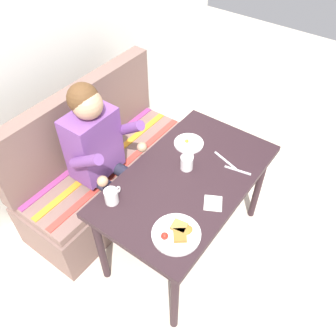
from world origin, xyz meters
TOP-DOWN VIEW (x-y plane):
  - ground_plane at (0.00, 0.00)m, footprint 8.00×8.00m
  - back_wall at (0.00, 1.27)m, footprint 4.40×0.10m
  - table at (0.00, 0.00)m, footprint 1.20×0.70m
  - couch at (0.00, 0.76)m, footprint 1.44×0.56m
  - person at (-0.14, 0.59)m, footprint 0.45×0.61m
  - plate_breakfast at (-0.38, -0.19)m, footprint 0.26×0.26m
  - plate_eggs at (0.26, 0.16)m, footprint 0.20×0.20m
  - coffee_mug at (-0.41, 0.25)m, footprint 0.12×0.08m
  - coffee_mug_second at (0.06, 0.05)m, footprint 0.12×0.08m
  - napkin at (-0.09, -0.23)m, footprint 0.15×0.14m
  - fork at (0.23, -0.22)m, footprint 0.05×0.17m
  - knife at (0.26, -0.12)m, footprint 0.07×0.20m

SIDE VIEW (x-z plane):
  - ground_plane at x=0.00m, z-range 0.00..0.00m
  - couch at x=0.00m, z-range -0.17..0.83m
  - table at x=0.00m, z-range 0.28..1.01m
  - fork at x=0.23m, z-range 0.73..0.73m
  - knife at x=0.26m, z-range 0.73..0.73m
  - napkin at x=-0.09m, z-range 0.73..0.74m
  - plate_eggs at x=0.26m, z-range 0.72..0.76m
  - person at x=-0.14m, z-range 0.13..1.35m
  - plate_breakfast at x=-0.38m, z-range 0.72..0.77m
  - coffee_mug at x=-0.41m, z-range 0.73..0.82m
  - coffee_mug_second at x=0.06m, z-range 0.73..0.83m
  - back_wall at x=0.00m, z-range 0.00..2.60m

